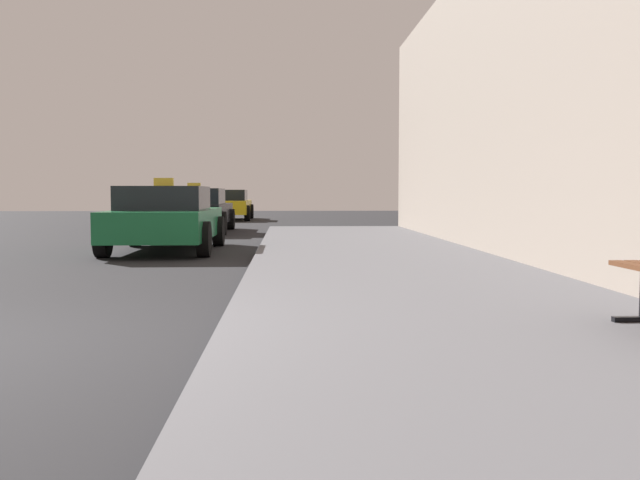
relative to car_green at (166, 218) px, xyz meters
The scene contains 4 objects.
sidewalk 9.65m from the car_green, 66.47° to the right, with size 4.00×32.00×0.15m, color #5B5B60.
car_green is the anchor object (origin of this frame).
car_black 6.76m from the car_green, 92.58° to the left, with size 2.03×4.59×1.43m.
car_yellow 16.17m from the car_green, 90.59° to the left, with size 2.04×4.41×1.27m.
Camera 1 is at (2.53, -5.08, 1.15)m, focal length 39.74 mm.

